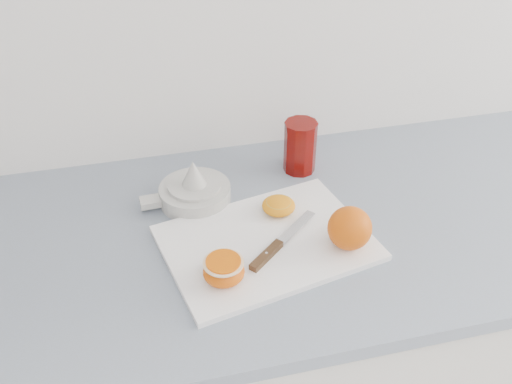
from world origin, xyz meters
TOP-DOWN VIEW (x-y plane):
  - counter at (0.03, 1.70)m, footprint 2.30×0.64m
  - cutting_board at (-0.04, 1.64)m, footprint 0.42×0.34m
  - whole_orange at (0.10, 1.60)m, footprint 0.08×0.08m
  - half_orange at (-0.14, 1.56)m, footprint 0.07×0.07m
  - squeezed_shell at (0.00, 1.72)m, footprint 0.07×0.07m
  - paring_knife at (-0.04, 1.61)m, footprint 0.16×0.14m
  - citrus_juicer at (-0.15, 1.81)m, footprint 0.19×0.15m
  - red_tumbler at (0.09, 1.87)m, footprint 0.07×0.07m

SIDE VIEW (x-z plane):
  - counter at x=0.03m, z-range 0.00..0.89m
  - cutting_board at x=-0.04m, z-range 0.89..0.90m
  - paring_knife at x=-0.04m, z-range 0.90..0.91m
  - squeezed_shell at x=0.00m, z-range 0.90..0.93m
  - citrus_juicer at x=-0.15m, z-range 0.87..0.97m
  - half_orange at x=-0.14m, z-range 0.90..0.95m
  - whole_orange at x=0.10m, z-range 0.90..0.98m
  - red_tumbler at x=0.09m, z-range 0.89..1.00m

